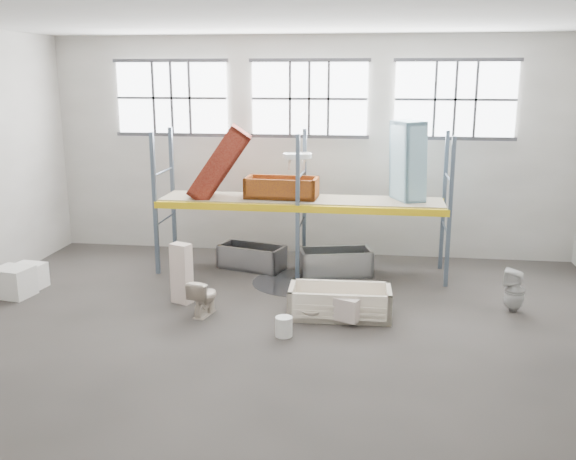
% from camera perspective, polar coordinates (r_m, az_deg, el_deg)
% --- Properties ---
extents(floor, '(12.00, 10.00, 0.10)m').
position_cam_1_polar(floor, '(10.58, -1.15, -9.60)').
color(floor, '#4C4642').
rests_on(floor, ground).
extents(ceiling, '(12.00, 10.00, 0.10)m').
position_cam_1_polar(ceiling, '(9.75, -1.30, 19.08)').
color(ceiling, silver).
rests_on(ceiling, ground).
extents(wall_back, '(12.00, 0.10, 5.00)m').
position_cam_1_polar(wall_back, '(14.81, 1.93, 7.42)').
color(wall_back, '#A9A59C').
rests_on(wall_back, ground).
extents(wall_front, '(12.00, 0.10, 5.00)m').
position_cam_1_polar(wall_front, '(5.07, -10.40, -5.56)').
color(wall_front, '#9C9991').
rests_on(wall_front, ground).
extents(window_left, '(2.60, 0.04, 1.60)m').
position_cam_1_polar(window_left, '(15.29, -10.34, 11.55)').
color(window_left, white).
rests_on(window_left, wall_back).
extents(window_mid, '(2.60, 0.04, 1.60)m').
position_cam_1_polar(window_mid, '(14.62, 1.92, 11.66)').
color(window_mid, white).
rests_on(window_mid, wall_back).
extents(window_right, '(2.60, 0.04, 1.60)m').
position_cam_1_polar(window_right, '(14.62, 14.73, 11.23)').
color(window_right, white).
rests_on(window_right, wall_back).
extents(rack_upright_la, '(0.08, 0.08, 3.00)m').
position_cam_1_polar(rack_upright_la, '(13.55, -11.83, 2.24)').
color(rack_upright_la, slate).
rests_on(rack_upright_la, floor).
extents(rack_upright_lb, '(0.08, 0.08, 3.00)m').
position_cam_1_polar(rack_upright_lb, '(14.67, -10.26, 3.19)').
color(rack_upright_lb, slate).
rests_on(rack_upright_lb, floor).
extents(rack_upright_ma, '(0.08, 0.08, 3.00)m').
position_cam_1_polar(rack_upright_ma, '(12.86, 0.87, 1.92)').
color(rack_upright_ma, slate).
rests_on(rack_upright_ma, floor).
extents(rack_upright_mb, '(0.08, 0.08, 3.00)m').
position_cam_1_polar(rack_upright_mb, '(14.03, 1.48, 2.93)').
color(rack_upright_mb, slate).
rests_on(rack_upright_mb, floor).
extents(rack_upright_ra, '(0.08, 0.08, 3.00)m').
position_cam_1_polar(rack_upright_ra, '(12.84, 14.27, 1.47)').
color(rack_upright_ra, slate).
rests_on(rack_upright_ra, floor).
extents(rack_upright_rb, '(0.08, 0.08, 3.00)m').
position_cam_1_polar(rack_upright_rb, '(14.01, 13.77, 2.52)').
color(rack_upright_rb, slate).
rests_on(rack_upright_rb, floor).
extents(rack_beam_front, '(6.00, 0.10, 0.14)m').
position_cam_1_polar(rack_beam_front, '(12.86, 0.87, 1.92)').
color(rack_beam_front, yellow).
rests_on(rack_beam_front, floor).
extents(rack_beam_back, '(6.00, 0.10, 0.14)m').
position_cam_1_polar(rack_beam_back, '(14.03, 1.48, 2.93)').
color(rack_beam_back, yellow).
rests_on(rack_beam_back, floor).
extents(shelf_deck, '(5.90, 1.10, 0.03)m').
position_cam_1_polar(shelf_deck, '(13.43, 1.19, 2.78)').
color(shelf_deck, gray).
rests_on(shelf_deck, floor).
extents(wet_patch, '(1.80, 1.80, 0.00)m').
position_cam_1_polar(wet_patch, '(13.06, 0.74, -4.70)').
color(wet_patch, black).
rests_on(wet_patch, floor).
extents(bathtub_beige, '(1.81, 0.90, 0.52)m').
position_cam_1_polar(bathtub_beige, '(11.29, 4.66, -6.40)').
color(bathtub_beige, '#F5E6CC').
rests_on(bathtub_beige, floor).
extents(cistern_spare, '(0.46, 0.35, 0.40)m').
position_cam_1_polar(cistern_spare, '(10.87, 5.25, -7.12)').
color(cistern_spare, beige).
rests_on(cistern_spare, bathtub_beige).
extents(sink_in_tub, '(0.41, 0.41, 0.14)m').
position_cam_1_polar(sink_in_tub, '(11.06, 2.10, -7.37)').
color(sink_in_tub, beige).
rests_on(sink_in_tub, bathtub_beige).
extents(toilet_beige, '(0.51, 0.72, 0.66)m').
position_cam_1_polar(toilet_beige, '(11.37, -7.54, -5.95)').
color(toilet_beige, beige).
rests_on(toilet_beige, floor).
extents(cistern_tall, '(0.43, 0.36, 1.13)m').
position_cam_1_polar(cistern_tall, '(11.95, -9.50, -3.85)').
color(cistern_tall, beige).
rests_on(cistern_tall, floor).
extents(toilet_white, '(0.46, 0.45, 0.78)m').
position_cam_1_polar(toilet_white, '(12.11, 19.61, -5.12)').
color(toilet_white, silver).
rests_on(toilet_white, floor).
extents(steel_tub_left, '(1.54, 1.04, 0.52)m').
position_cam_1_polar(steel_tub_left, '(13.94, -3.25, -2.41)').
color(steel_tub_left, '#9C9EA4').
rests_on(steel_tub_left, floor).
extents(steel_tub_right, '(1.62, 1.04, 0.55)m').
position_cam_1_polar(steel_tub_right, '(13.52, 4.27, -2.89)').
color(steel_tub_right, '#B4B9BD').
rests_on(steel_tub_right, floor).
extents(rust_tub_flat, '(1.54, 0.77, 0.43)m').
position_cam_1_polar(rust_tub_flat, '(13.45, -0.56, 3.84)').
color(rust_tub_flat, '#984B0B').
rests_on(rust_tub_flat, shelf_deck).
extents(rust_tub_tilted, '(1.49, 1.03, 1.67)m').
position_cam_1_polar(rust_tub_tilted, '(13.58, -6.15, 5.89)').
color(rust_tub_tilted, brown).
rests_on(rust_tub_tilted, shelf_deck).
extents(sink_on_shelf, '(0.69, 0.59, 0.53)m').
position_cam_1_polar(sink_on_shelf, '(13.15, 0.85, 4.82)').
color(sink_on_shelf, white).
rests_on(sink_on_shelf, rust_tub_flat).
extents(blue_tub_upright, '(0.80, 0.92, 1.67)m').
position_cam_1_polar(blue_tub_upright, '(13.38, 10.68, 6.04)').
color(blue_tub_upright, '#8AB9CB').
rests_on(blue_tub_upright, shelf_deck).
extents(bucket, '(0.31, 0.31, 0.33)m').
position_cam_1_polar(bucket, '(10.45, -0.37, -8.64)').
color(bucket, silver).
rests_on(bucket, floor).
extents(carton_near, '(0.75, 0.67, 0.57)m').
position_cam_1_polar(carton_near, '(13.28, -23.35, -4.29)').
color(carton_near, white).
rests_on(carton_near, floor).
extents(carton_far, '(0.66, 0.66, 0.49)m').
position_cam_1_polar(carton_far, '(13.65, -22.28, -3.88)').
color(carton_far, white).
rests_on(carton_far, floor).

